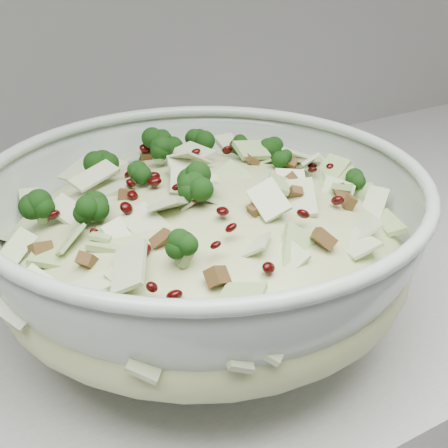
% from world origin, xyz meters
% --- Properties ---
extents(mixing_bowl, '(0.47, 0.47, 0.15)m').
position_xyz_m(mixing_bowl, '(-0.11, 1.60, 0.98)').
color(mixing_bowl, '#A7B8AA').
rests_on(mixing_bowl, counter).
extents(salad, '(0.49, 0.49, 0.15)m').
position_xyz_m(salad, '(-0.11, 1.60, 1.00)').
color(salad, tan).
rests_on(salad, mixing_bowl).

